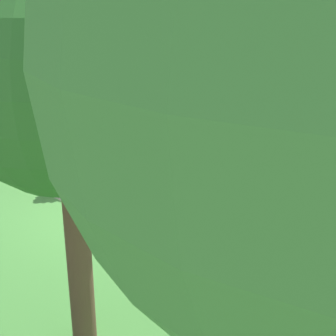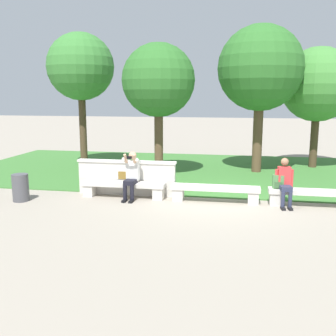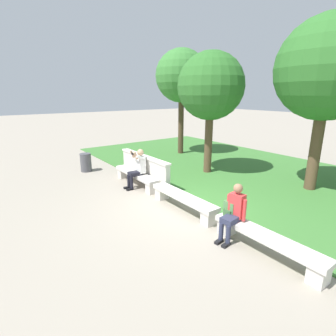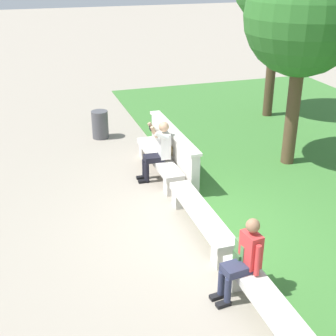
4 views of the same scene
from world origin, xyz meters
name	(u,v)px [view 3 (image 3 of 4)]	position (x,y,z in m)	size (l,w,h in m)	color
ground_plane	(183,210)	(0.00, 0.00, 0.00)	(80.00, 80.00, 0.00)	gray
grass_strip	(274,180)	(0.00, 4.38, 0.01)	(19.57, 8.00, 0.03)	#3D7533
bench_main	(136,176)	(-2.59, 0.00, 0.31)	(2.39, 0.40, 0.45)	beige
bench_near	(183,199)	(0.00, 0.00, 0.31)	(2.39, 0.40, 0.45)	beige
bench_mid	(266,241)	(2.59, 0.00, 0.31)	(2.39, 0.40, 0.45)	beige
backrest_wall_with_plaque	(144,169)	(-2.59, 0.34, 0.52)	(2.91, 0.24, 1.01)	beige
person_photographer	(138,167)	(-2.32, -0.08, 0.74)	(0.48, 0.73, 1.32)	black
person_distant	(234,211)	(1.79, -0.07, 0.67)	(0.48, 0.70, 1.26)	black
backpack	(231,209)	(1.64, 0.02, 0.63)	(0.28, 0.24, 0.43)	#4C7F47
tree_left_background	(328,69)	(1.26, 4.45, 3.79)	(3.08, 3.08, 5.35)	brown
tree_right_background	(211,87)	(-2.20, 3.08, 3.34)	(2.52, 2.52, 4.63)	brown
tree_far_back	(182,77)	(-5.55, 4.38, 3.91)	(2.59, 2.59, 5.24)	#4C3826
trash_bin	(86,162)	(-5.26, -0.85, 0.38)	(0.44, 0.44, 0.75)	#4C4C51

